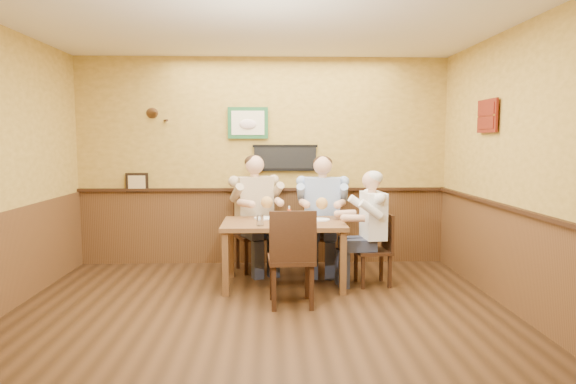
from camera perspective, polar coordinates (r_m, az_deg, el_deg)
name	(u,v)px	position (r m, az deg, el deg)	size (l,w,h in m)	color
room	(274,140)	(4.67, -1.59, 5.78)	(5.02, 5.03, 2.81)	black
dining_table	(284,230)	(5.94, -0.50, -4.20)	(1.40, 0.90, 0.75)	brown
chair_back_left	(254,234)	(6.68, -3.76, -4.73)	(0.43, 0.43, 0.94)	#351E10
chair_back_right	(322,235)	(6.66, 3.83, -4.80)	(0.43, 0.43, 0.94)	#351E10
chair_right_end	(373,249)	(6.09, 9.39, -6.31)	(0.39, 0.39, 0.84)	#351E10
chair_near_side	(291,257)	(5.27, 0.35, -7.22)	(0.46, 0.46, 1.00)	#351E10
diner_tan_shirt	(254,219)	(6.65, -3.77, -3.02)	(0.62, 0.62, 1.35)	#CDB58D
diner_blue_polo	(322,220)	(6.62, 3.84, -3.09)	(0.62, 0.62, 1.34)	#89A2CE
diner_white_elder	(373,234)	(6.06, 9.42, -4.64)	(0.55, 0.55, 1.20)	white
water_glass_left	(260,220)	(5.65, -3.13, -3.17)	(0.08, 0.08, 0.12)	silver
water_glass_mid	(300,222)	(5.57, 1.31, -3.33)	(0.07, 0.07, 0.11)	white
cola_tumbler	(308,220)	(5.71, 2.25, -3.16)	(0.08, 0.08, 0.10)	black
hot_sauce_bottle	(289,214)	(5.96, 0.13, -2.50)	(0.04, 0.04, 0.16)	#BA3B13
salt_shaker	(276,217)	(5.97, -1.36, -2.79)	(0.04, 0.04, 0.10)	white
pepper_shaker	(275,218)	(5.92, -1.50, -2.92)	(0.03, 0.03, 0.08)	black
plate_far_left	(264,218)	(6.16, -2.64, -2.90)	(0.25, 0.25, 0.02)	white
plate_far_right	(320,220)	(6.05, 3.54, -3.07)	(0.24, 0.24, 0.02)	white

